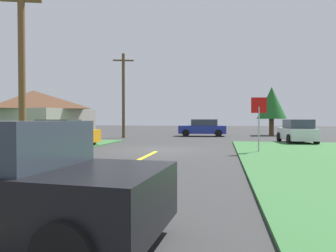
% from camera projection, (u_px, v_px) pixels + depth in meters
% --- Properties ---
extents(ground_plane, '(120.00, 120.00, 0.00)m').
position_uv_depth(ground_plane, '(160.00, 150.00, 16.55)').
color(ground_plane, '#323232').
extents(lane_stripe_center, '(0.20, 14.00, 0.01)m').
position_uv_depth(lane_stripe_center, '(103.00, 177.00, 8.68)').
color(lane_stripe_center, yellow).
rests_on(lane_stripe_center, ground).
extents(stop_sign, '(0.74, 0.16, 2.69)m').
position_uv_depth(stop_sign, '(259.00, 114.00, 14.85)').
color(stop_sign, '#9EA0A8').
rests_on(stop_sign, ground).
extents(car_on_crossroad, '(2.09, 4.04, 1.62)m').
position_uv_depth(car_on_crossroad, '(297.00, 132.00, 20.91)').
color(car_on_crossroad, silver).
rests_on(car_on_crossroad, ground).
extents(parked_car_near_building, '(4.33, 2.26, 1.62)m').
position_uv_depth(parked_car_near_building, '(62.00, 133.00, 18.71)').
color(parked_car_near_building, orange).
rests_on(parked_car_near_building, ground).
extents(car_approaching_junction, '(4.59, 2.32, 1.62)m').
position_uv_depth(car_approaching_junction, '(203.00, 128.00, 29.67)').
color(car_approaching_junction, navy).
rests_on(car_approaching_junction, ground).
extents(car_behind_on_main_road, '(4.41, 2.32, 1.62)m').
position_uv_depth(car_behind_on_main_road, '(4.00, 180.00, 4.22)').
color(car_behind_on_main_road, black).
rests_on(car_behind_on_main_road, ground).
extents(utility_pole_near, '(1.76, 0.64, 7.63)m').
position_uv_depth(utility_pole_near, '(22.00, 69.00, 14.01)').
color(utility_pole_near, brown).
rests_on(utility_pole_near, ground).
extents(utility_pole_mid, '(1.77, 0.58, 7.39)m').
position_uv_depth(utility_pole_mid, '(123.00, 94.00, 27.03)').
color(utility_pole_mid, brown).
rests_on(utility_pole_mid, ground).
extents(oak_tree_left, '(2.93, 2.93, 4.90)m').
position_uv_depth(oak_tree_left, '(272.00, 103.00, 31.08)').
color(oak_tree_left, brown).
rests_on(oak_tree_left, ground).
extents(barn, '(9.23, 7.39, 4.04)m').
position_uv_depth(barn, '(33.00, 115.00, 25.65)').
color(barn, gray).
rests_on(barn, ground).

